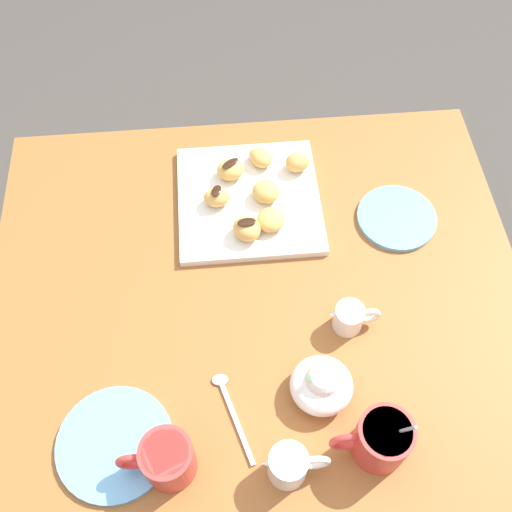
# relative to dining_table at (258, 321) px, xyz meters

# --- Properties ---
(ground_plane) EXTENTS (8.00, 8.00, 0.00)m
(ground_plane) POSITION_rel_dining_table_xyz_m (0.00, 0.00, -0.60)
(ground_plane) COLOR #423D38
(dining_table) EXTENTS (0.98, 0.84, 0.73)m
(dining_table) POSITION_rel_dining_table_xyz_m (0.00, 0.00, 0.00)
(dining_table) COLOR #935628
(dining_table) RESTS_ON ground_plane
(pastry_plate_square) EXTENTS (0.28, 0.28, 0.02)m
(pastry_plate_square) POSITION_rel_dining_table_xyz_m (-0.00, -0.20, 0.14)
(pastry_plate_square) COLOR silver
(pastry_plate_square) RESTS_ON dining_table
(coffee_mug_red_left) EXTENTS (0.13, 0.09, 0.14)m
(coffee_mug_red_left) POSITION_rel_dining_table_xyz_m (-0.16, 0.30, 0.18)
(coffee_mug_red_left) COLOR red
(coffee_mug_red_left) RESTS_ON dining_table
(coffee_mug_red_right) EXTENTS (0.12, 0.08, 0.09)m
(coffee_mug_red_right) POSITION_rel_dining_table_xyz_m (0.17, 0.30, 0.18)
(coffee_mug_red_right) COLOR red
(coffee_mug_red_right) RESTS_ON dining_table
(cream_pitcher_white) EXTENTS (0.10, 0.06, 0.07)m
(cream_pitcher_white) POSITION_rel_dining_table_xyz_m (-0.02, 0.32, 0.17)
(cream_pitcher_white) COLOR silver
(cream_pitcher_white) RESTS_ON dining_table
(ice_cream_bowl) EXTENTS (0.10, 0.10, 0.08)m
(ice_cream_bowl) POSITION_rel_dining_table_xyz_m (-0.09, 0.20, 0.17)
(ice_cream_bowl) COLOR silver
(ice_cream_bowl) RESTS_ON dining_table
(chocolate_sauce_pitcher) EXTENTS (0.09, 0.05, 0.06)m
(chocolate_sauce_pitcher) POSITION_rel_dining_table_xyz_m (-0.15, 0.08, 0.16)
(chocolate_sauce_pitcher) COLOR silver
(chocolate_sauce_pitcher) RESTS_ON dining_table
(saucer_sky_left) EXTENTS (0.19, 0.19, 0.01)m
(saucer_sky_left) POSITION_rel_dining_table_xyz_m (0.25, 0.26, 0.14)
(saucer_sky_left) COLOR #66A8DB
(saucer_sky_left) RESTS_ON dining_table
(saucer_sky_right) EXTENTS (0.16, 0.16, 0.01)m
(saucer_sky_right) POSITION_rel_dining_table_xyz_m (-0.29, -0.13, 0.14)
(saucer_sky_right) COLOR #66A8DB
(saucer_sky_right) RESTS_ON dining_table
(loose_spoon_near_saucer) EXTENTS (0.06, 0.15, 0.01)m
(loose_spoon_near_saucer) POSITION_rel_dining_table_xyz_m (0.06, 0.21, 0.14)
(loose_spoon_near_saucer) COLOR silver
(loose_spoon_near_saucer) RESTS_ON dining_table
(beignet_0) EXTENTS (0.06, 0.07, 0.03)m
(beignet_0) POSITION_rel_dining_table_xyz_m (-0.03, -0.29, 0.17)
(beignet_0) COLOR #DBA351
(beignet_0) RESTS_ON pastry_plate_square
(beignet_1) EXTENTS (0.06, 0.06, 0.04)m
(beignet_1) POSITION_rel_dining_table_xyz_m (0.03, -0.26, 0.17)
(beignet_1) COLOR #DBA351
(beignet_1) RESTS_ON pastry_plate_square
(chocolate_drizzle_1) EXTENTS (0.04, 0.04, 0.00)m
(chocolate_drizzle_1) POSITION_rel_dining_table_xyz_m (0.03, -0.26, 0.19)
(chocolate_drizzle_1) COLOR black
(chocolate_drizzle_1) RESTS_ON beignet_1
(beignet_2) EXTENTS (0.05, 0.04, 0.04)m
(beignet_2) POSITION_rel_dining_table_xyz_m (0.06, -0.19, 0.17)
(beignet_2) COLOR #DBA351
(beignet_2) RESTS_ON pastry_plate_square
(chocolate_drizzle_2) EXTENTS (0.03, 0.03, 0.00)m
(chocolate_drizzle_2) POSITION_rel_dining_table_xyz_m (0.06, -0.19, 0.19)
(chocolate_drizzle_2) COLOR black
(chocolate_drizzle_2) RESTS_ON beignet_2
(beignet_3) EXTENTS (0.08, 0.08, 0.03)m
(beignet_3) POSITION_rel_dining_table_xyz_m (-0.04, -0.13, 0.16)
(beignet_3) COLOR #DBA351
(beignet_3) RESTS_ON pastry_plate_square
(beignet_4) EXTENTS (0.07, 0.07, 0.04)m
(beignet_4) POSITION_rel_dining_table_xyz_m (0.01, -0.11, 0.17)
(beignet_4) COLOR #DBA351
(beignet_4) RESTS_ON pastry_plate_square
(chocolate_drizzle_4) EXTENTS (0.04, 0.02, 0.00)m
(chocolate_drizzle_4) POSITION_rel_dining_table_xyz_m (0.01, -0.11, 0.19)
(chocolate_drizzle_4) COLOR black
(chocolate_drizzle_4) RESTS_ON beignet_4
(beignet_5) EXTENTS (0.07, 0.07, 0.04)m
(beignet_5) POSITION_rel_dining_table_xyz_m (-0.03, -0.20, 0.17)
(beignet_5) COLOR #DBA351
(beignet_5) RESTS_ON pastry_plate_square
(beignet_6) EXTENTS (0.06, 0.06, 0.04)m
(beignet_6) POSITION_rel_dining_table_xyz_m (-0.10, -0.27, 0.17)
(beignet_6) COLOR #DBA351
(beignet_6) RESTS_ON pastry_plate_square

